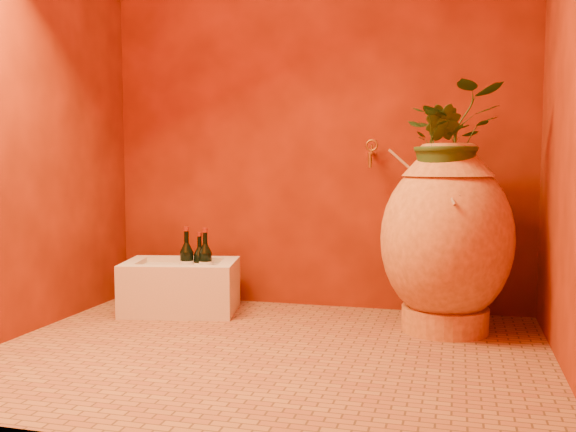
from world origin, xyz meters
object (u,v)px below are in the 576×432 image
(wine_bottle_a, at_px, (200,265))
(wine_bottle_c, at_px, (205,264))
(wall_tap, at_px, (371,152))
(stone_basin, at_px, (181,287))
(amphora, at_px, (446,239))
(wine_bottle_b, at_px, (187,263))

(wine_bottle_a, xyz_separation_m, wine_bottle_c, (0.04, -0.01, 0.01))
(wall_tap, bearing_deg, stone_basin, -164.77)
(wine_bottle_c, distance_m, wall_tap, 1.14)
(wall_tap, bearing_deg, amphora, -37.52)
(amphora, xyz_separation_m, wine_bottle_b, (-1.44, 0.07, -0.19))
(wine_bottle_b, bearing_deg, wall_tap, 14.36)
(amphora, bearing_deg, wall_tap, 142.48)
(wine_bottle_a, relative_size, wine_bottle_c, 0.92)
(amphora, height_order, wine_bottle_a, amphora)
(wine_bottle_c, bearing_deg, stone_basin, -159.36)
(amphora, bearing_deg, wine_bottle_b, 177.38)
(wine_bottle_b, bearing_deg, wine_bottle_c, 13.89)
(wine_bottle_a, distance_m, wine_bottle_b, 0.07)
(wine_bottle_c, bearing_deg, amphora, -3.92)
(wine_bottle_b, relative_size, wall_tap, 2.05)
(wine_bottle_c, bearing_deg, wall_tap, 14.42)
(stone_basin, bearing_deg, wine_bottle_a, 30.10)
(wine_bottle_b, distance_m, wall_tap, 1.23)
(amphora, relative_size, wall_tap, 5.93)
(wine_bottle_b, height_order, wine_bottle_c, wine_bottle_b)
(wine_bottle_b, distance_m, wine_bottle_c, 0.11)
(stone_basin, height_order, wine_bottle_b, wine_bottle_b)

